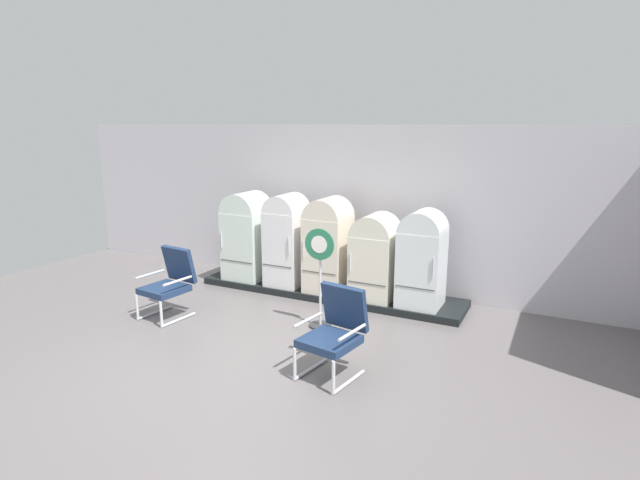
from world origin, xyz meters
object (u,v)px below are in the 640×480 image
object	(u,v)px
refrigerator_0	(247,233)
refrigerator_4	(422,256)
refrigerator_2	(328,242)
refrigerator_3	(375,254)
armchair_right	(335,329)
refrigerator_1	(287,237)
armchair_left	(170,281)
sign_stand	(320,281)

from	to	relation	value
refrigerator_0	refrigerator_4	world-z (taller)	refrigerator_0
refrigerator_2	refrigerator_3	size ratio (longest dim) A/B	1.15
refrigerator_2	refrigerator_3	bearing A→B (deg)	0.09
refrigerator_3	refrigerator_4	xyz separation A→B (m)	(0.75, -0.02, 0.07)
refrigerator_4	armchair_right	size ratio (longest dim) A/B	1.43
refrigerator_1	refrigerator_2	xyz separation A→B (m)	(0.78, 0.01, -0.01)
refrigerator_0	refrigerator_2	xyz separation A→B (m)	(1.60, -0.00, 0.01)
armchair_left	armchair_right	world-z (taller)	same
refrigerator_1	armchair_right	world-z (taller)	refrigerator_1
refrigerator_0	armchair_right	size ratio (longest dim) A/B	1.50
sign_stand	refrigerator_0	bearing A→B (deg)	149.14
armchair_left	armchair_right	size ratio (longest dim) A/B	1.00
refrigerator_1	refrigerator_2	size ratio (longest dim) A/B	1.01
refrigerator_1	sign_stand	bearing A→B (deg)	-44.47
refrigerator_1	sign_stand	size ratio (longest dim) A/B	1.09
refrigerator_1	armchair_right	size ratio (longest dim) A/B	1.52
refrigerator_2	armchair_left	world-z (taller)	refrigerator_2
refrigerator_2	refrigerator_4	xyz separation A→B (m)	(1.57, -0.02, -0.05)
refrigerator_2	sign_stand	size ratio (longest dim) A/B	1.08
refrigerator_0	refrigerator_2	bearing A→B (deg)	-0.16
refrigerator_4	armchair_left	distance (m)	3.79
refrigerator_0	refrigerator_1	xyz separation A→B (m)	(0.83, -0.02, 0.02)
refrigerator_3	armchair_left	world-z (taller)	refrigerator_3
refrigerator_4	armchair_right	distance (m)	2.41
refrigerator_0	armchair_left	size ratio (longest dim) A/B	1.50
refrigerator_3	sign_stand	distance (m)	1.29
armchair_right	armchair_left	bearing A→B (deg)	169.36
refrigerator_4	sign_stand	distance (m)	1.65
refrigerator_2	armchair_left	size ratio (longest dim) A/B	1.51
armchair_left	armchair_right	xyz separation A→B (m)	(2.97, -0.56, 0.00)
refrigerator_0	refrigerator_1	distance (m)	0.83
refrigerator_2	refrigerator_3	distance (m)	0.83
refrigerator_0	armchair_right	bearing A→B (deg)	-40.14
refrigerator_2	sign_stand	world-z (taller)	refrigerator_2
refrigerator_0	refrigerator_4	distance (m)	3.18
refrigerator_2	refrigerator_0	bearing A→B (deg)	179.84
refrigerator_3	armchair_left	bearing A→B (deg)	-144.45
refrigerator_1	armchair_left	distance (m)	2.09
refrigerator_1	refrigerator_4	bearing A→B (deg)	-0.20
refrigerator_0	refrigerator_4	xyz separation A→B (m)	(3.18, -0.03, -0.04)
refrigerator_4	armchair_left	bearing A→B (deg)	-151.42
armchair_left	refrigerator_3	bearing A→B (deg)	35.55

